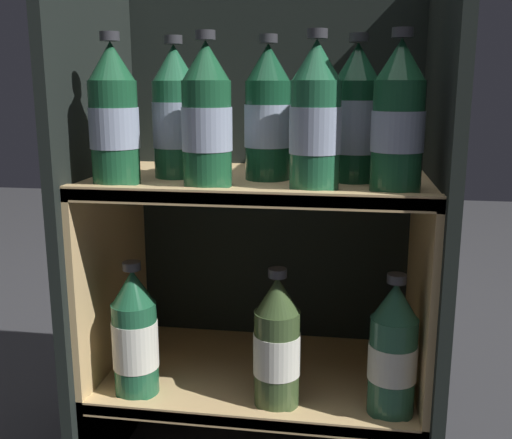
{
  "coord_description": "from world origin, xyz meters",
  "views": [
    {
      "loc": [
        0.15,
        -0.86,
        0.72
      ],
      "look_at": [
        0.0,
        0.12,
        0.49
      ],
      "focal_mm": 42.0,
      "sensor_mm": 36.0,
      "label": 1
    }
  ],
  "objects": [
    {
      "name": "fridge_back_wall",
      "position": [
        0.0,
        0.35,
        0.47
      ],
      "size": [
        0.62,
        0.02,
        0.93
      ],
      "primitive_type": "cube",
      "color": "black",
      "rests_on": "ground_plane"
    },
    {
      "name": "fridge_side_left",
      "position": [
        -0.3,
        0.17,
        0.47
      ],
      "size": [
        0.02,
        0.38,
        0.93
      ],
      "primitive_type": "cube",
      "color": "black",
      "rests_on": "ground_plane"
    },
    {
      "name": "fridge_side_right",
      "position": [
        0.3,
        0.17,
        0.47
      ],
      "size": [
        0.02,
        0.38,
        0.93
      ],
      "primitive_type": "cube",
      "color": "black",
      "rests_on": "ground_plane"
    },
    {
      "name": "bottle_lower_front_1",
      "position": [
        0.04,
        0.06,
        0.29
      ],
      "size": [
        0.08,
        0.08,
        0.24
      ],
      "color": "#384C28",
      "rests_on": "shelf_lower"
    },
    {
      "name": "bottle_upper_front_3",
      "position": [
        0.22,
        0.06,
        0.66
      ],
      "size": [
        0.08,
        0.08,
        0.24
      ],
      "color": "#194C2D",
      "rests_on": "shelf_upper"
    },
    {
      "name": "bottle_lower_front_0",
      "position": [
        -0.2,
        0.06,
        0.29
      ],
      "size": [
        0.08,
        0.08,
        0.24
      ],
      "color": "#1E5638",
      "rests_on": "shelf_lower"
    },
    {
      "name": "bottle_upper_front_1",
      "position": [
        -0.07,
        0.06,
        0.66
      ],
      "size": [
        0.08,
        0.08,
        0.24
      ],
      "color": "#194C2D",
      "rests_on": "shelf_upper"
    },
    {
      "name": "bottle_upper_back_2",
      "position": [
        0.16,
        0.14,
        0.66
      ],
      "size": [
        0.08,
        0.08,
        0.24
      ],
      "color": "#144228",
      "rests_on": "shelf_upper"
    },
    {
      "name": "bottle_upper_front_2",
      "position": [
        0.1,
        0.06,
        0.66
      ],
      "size": [
        0.08,
        0.08,
        0.24
      ],
      "color": "#1E5638",
      "rests_on": "shelf_upper"
    },
    {
      "name": "shelf_upper",
      "position": [
        0.0,
        0.16,
        0.4
      ],
      "size": [
        0.58,
        0.34,
        0.56
      ],
      "color": "tan",
      "rests_on": "ground_plane"
    },
    {
      "name": "bottle_upper_back_0",
      "position": [
        -0.14,
        0.14,
        0.66
      ],
      "size": [
        0.08,
        0.08,
        0.24
      ],
      "color": "#1E5638",
      "rests_on": "shelf_upper"
    },
    {
      "name": "bottle_upper_front_0",
      "position": [
        -0.22,
        0.06,
        0.66
      ],
      "size": [
        0.08,
        0.08,
        0.24
      ],
      "color": "#194C2D",
      "rests_on": "shelf_upper"
    },
    {
      "name": "shelf_lower",
      "position": [
        0.0,
        0.16,
        0.16
      ],
      "size": [
        0.58,
        0.34,
        0.19
      ],
      "color": "tan",
      "rests_on": "ground_plane"
    },
    {
      "name": "bottle_upper_back_1",
      "position": [
        0.02,
        0.14,
        0.66
      ],
      "size": [
        0.08,
        0.08,
        0.24
      ],
      "color": "#144228",
      "rests_on": "shelf_upper"
    },
    {
      "name": "bottle_lower_front_2",
      "position": [
        0.23,
        0.06,
        0.29
      ],
      "size": [
        0.08,
        0.08,
        0.24
      ],
      "color": "#285B42",
      "rests_on": "shelf_lower"
    }
  ]
}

